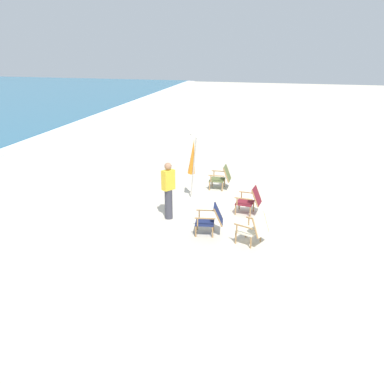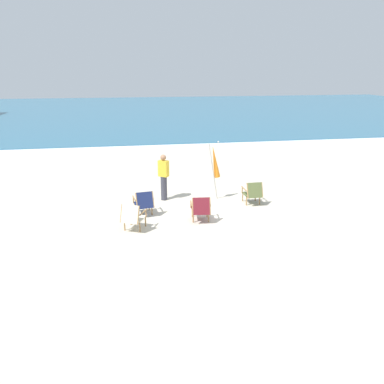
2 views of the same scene
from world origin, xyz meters
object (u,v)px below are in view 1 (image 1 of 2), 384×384
(beach_chair_front_left, at_px, (211,219))
(beach_chair_back_right, at_px, (254,228))
(beach_chair_front_right, at_px, (250,200))
(person_near_chairs, at_px, (168,190))
(beach_chair_mid_center, at_px, (222,177))
(umbrella_furled_orange, at_px, (193,157))

(beach_chair_front_left, bearing_deg, beach_chair_back_right, -108.16)
(beach_chair_front_right, xyz_separation_m, person_near_chairs, (-0.89, 2.19, 0.41))
(beach_chair_mid_center, distance_m, umbrella_furled_orange, 1.67)
(beach_chair_back_right, distance_m, umbrella_furled_orange, 3.78)
(beach_chair_back_right, relative_size, umbrella_furled_orange, 0.41)
(beach_chair_back_right, xyz_separation_m, person_near_chairs, (1.15, 2.51, 0.41))
(person_near_chairs, bearing_deg, beach_chair_front_right, -67.76)
(beach_chair_back_right, distance_m, beach_chair_front_right, 2.06)
(beach_chair_front_left, distance_m, beach_chair_mid_center, 3.72)
(beach_chair_back_right, height_order, beach_chair_front_right, beach_chair_back_right)
(beach_chair_front_right, height_order, beach_chair_mid_center, beach_chair_mid_center)
(beach_chair_front_right, relative_size, beach_chair_front_left, 1.01)
(umbrella_furled_orange, distance_m, person_near_chairs, 1.85)
(beach_chair_front_right, bearing_deg, person_near_chairs, 112.24)
(beach_chair_front_left, bearing_deg, person_near_chairs, 60.55)
(beach_chair_mid_center, xyz_separation_m, umbrella_furled_orange, (-1.18, 0.73, 0.93))
(beach_chair_front_right, relative_size, beach_chair_mid_center, 1.00)
(beach_chair_front_right, height_order, umbrella_furled_orange, umbrella_furled_orange)
(beach_chair_mid_center, relative_size, person_near_chairs, 0.50)
(beach_chair_mid_center, height_order, umbrella_furled_orange, umbrella_furled_orange)
(beach_chair_back_right, height_order, beach_chair_front_left, beach_chair_back_right)
(beach_chair_front_right, xyz_separation_m, beach_chair_front_left, (-1.66, 0.83, -0.00))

